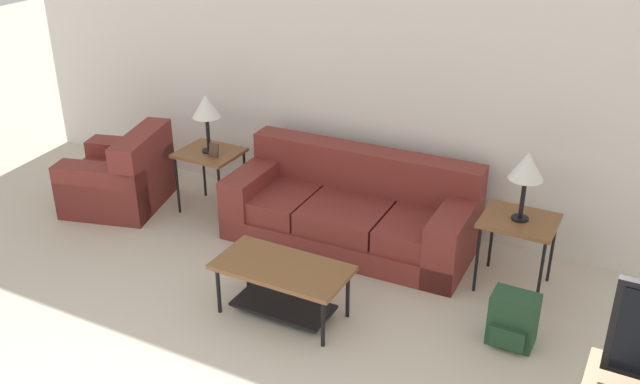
% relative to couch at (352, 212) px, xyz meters
% --- Properties ---
extents(wall_back, '(8.57, 0.06, 2.60)m').
position_rel_couch_xyz_m(wall_back, '(0.08, 0.61, 1.01)').
color(wall_back, white).
rests_on(wall_back, ground_plane).
extents(couch, '(2.27, 1.00, 0.82)m').
position_rel_couch_xyz_m(couch, '(0.00, 0.00, 0.00)').
color(couch, maroon).
rests_on(couch, ground_plane).
extents(armchair, '(1.10, 1.13, 0.80)m').
position_rel_couch_xyz_m(armchair, '(-2.40, -0.41, -0.01)').
color(armchair, maroon).
rests_on(armchair, ground_plane).
extents(coffee_table, '(1.04, 0.54, 0.45)m').
position_rel_couch_xyz_m(coffee_table, '(0.03, -1.31, 0.04)').
color(coffee_table, brown).
rests_on(coffee_table, ground_plane).
extents(side_table_left, '(0.59, 0.52, 0.63)m').
position_rel_couch_xyz_m(side_table_left, '(-1.52, -0.07, 0.28)').
color(side_table_left, brown).
rests_on(side_table_left, ground_plane).
extents(side_table_right, '(0.59, 0.52, 0.63)m').
position_rel_couch_xyz_m(side_table_right, '(1.52, -0.07, 0.28)').
color(side_table_right, brown).
rests_on(side_table_right, ground_plane).
extents(table_lamp_left, '(0.27, 0.27, 0.58)m').
position_rel_couch_xyz_m(table_lamp_left, '(-1.52, -0.07, 0.79)').
color(table_lamp_left, black).
rests_on(table_lamp_left, side_table_left).
extents(table_lamp_right, '(0.27, 0.27, 0.58)m').
position_rel_couch_xyz_m(table_lamp_right, '(1.52, -0.07, 0.79)').
color(table_lamp_right, black).
rests_on(table_lamp_right, side_table_right).
extents(backpack, '(0.34, 0.31, 0.41)m').
position_rel_couch_xyz_m(backpack, '(1.71, -0.83, -0.09)').
color(backpack, '#23472D').
rests_on(backpack, ground_plane).
extents(picture_frame, '(0.10, 0.04, 0.13)m').
position_rel_couch_xyz_m(picture_frame, '(-1.40, -0.15, 0.40)').
color(picture_frame, '#4C3828').
rests_on(picture_frame, side_table_left).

